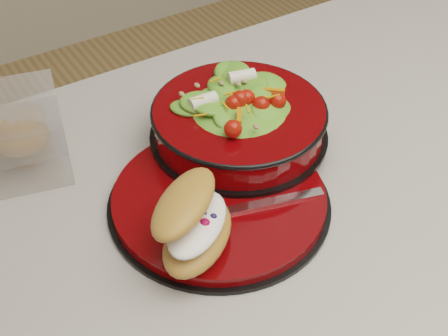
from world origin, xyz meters
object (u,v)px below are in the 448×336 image
salad_bowl (239,115)px  croissant (194,222)px  dinner_plate (220,200)px  fork (249,207)px

salad_bowl → croissant: size_ratio=1.72×
dinner_plate → salad_bowl: 0.13m
dinner_plate → fork: 0.04m
dinner_plate → croissant: croissant is taller
dinner_plate → salad_bowl: (0.08, 0.09, 0.05)m
dinner_plate → fork: (0.02, -0.04, 0.01)m
fork → salad_bowl: bearing=-11.9°
fork → dinner_plate: bearing=39.9°
salad_bowl → croissant: salad_bowl is taller
salad_bowl → croissant: (-0.15, -0.14, -0.00)m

